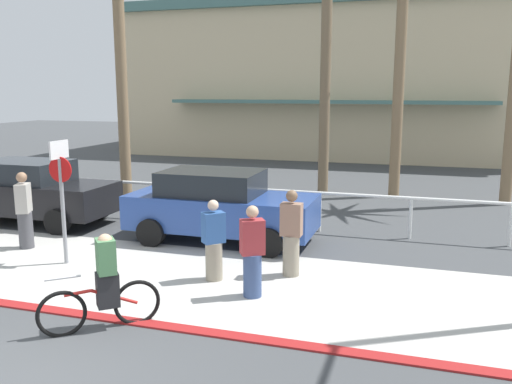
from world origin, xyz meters
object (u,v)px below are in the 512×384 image
Objects in this scene: palm_tree_1 at (120,25)px; pedestrian_3 at (24,214)px; pedestrian_2 at (252,256)px; car_blue_2 at (220,205)px; car_black_1 at (32,191)px; pedestrian_0 at (291,237)px; stop_sign_bike_lane at (61,184)px; palm_tree_3 at (402,26)px; pedestrian_1 at (214,244)px; palm_tree_2 at (327,1)px; cyclist_red_0 at (104,285)px.

pedestrian_3 is at bearing -81.62° from palm_tree_1.
pedestrian_2 is at bearing -12.29° from pedestrian_3.
pedestrian_3 reaches higher than car_blue_2.
car_black_1 is 8.01m from pedestrian_0.
palm_tree_1 reaches higher than pedestrian_3.
stop_sign_bike_lane is 1.51× the size of pedestrian_0.
car_blue_2 is at bearing -117.39° from palm_tree_3.
stop_sign_bike_lane is at bearing -122.27° from palm_tree_3.
palm_tree_3 is 10.21m from pedestrian_0.
pedestrian_1 is (6.39, -2.78, -0.16)m from car_black_1.
palm_tree_3 is at bearing 36.59° from car_black_1.
palm_tree_2 is (6.01, 3.10, 0.89)m from palm_tree_1.
stop_sign_bike_lane is 4.24m from car_black_1.
car_black_1 reaches higher than cyclist_red_0.
palm_tree_3 is at bearing 80.94° from pedestrian_0.
palm_tree_3 is 11.08m from pedestrian_1.
palm_tree_3 reaches higher than pedestrian_3.
palm_tree_2 is 13.38m from cyclist_red_0.
palm_tree_1 is 6.03m from car_black_1.
pedestrian_0 is at bearing -83.46° from palm_tree_2.
palm_tree_2 is 11.07m from car_black_1.
palm_tree_3 is 9.18m from car_blue_2.
pedestrian_3 is (-5.15, -8.92, -5.64)m from palm_tree_2.
stop_sign_bike_lane is 0.34× the size of palm_tree_3.
palm_tree_1 reaches higher than car_black_1.
car_blue_2 is (-1.18, -7.02, -5.59)m from palm_tree_2.
pedestrian_1 is at bearing -23.51° from car_black_1.
car_black_1 and car_blue_2 have the same top height.
palm_tree_3 is at bearing 57.73° from stop_sign_bike_lane.
cyclist_red_0 is at bearing -37.46° from pedestrian_3.
palm_tree_1 reaches higher than stop_sign_bike_lane.
palm_tree_2 is at bearing 84.83° from cyclist_red_0.
palm_tree_1 reaches higher than cyclist_red_0.
pedestrian_1 is 0.95× the size of pedestrian_2.
palm_tree_3 is 11.39m from pedestrian_2.
cyclist_red_0 is (4.92, -8.93, -4.87)m from palm_tree_1.
palm_tree_2 is at bearing 93.62° from pedestrian_2.
pedestrian_2 is (0.64, -10.18, -5.71)m from palm_tree_2.
palm_tree_2 is at bearing 80.43° from car_blue_2.
stop_sign_bike_lane is 0.30× the size of palm_tree_2.
stop_sign_bike_lane is 0.58× the size of car_blue_2.
car_blue_2 is at bearing 108.83° from pedestrian_1.
pedestrian_3 reaches higher than pedestrian_0.
car_blue_2 is 5.02m from cyclist_red_0.
stop_sign_bike_lane is 0.58× the size of car_black_1.
pedestrian_2 is at bearing -24.64° from car_black_1.
car_black_1 is (-9.14, -6.79, -4.71)m from palm_tree_3.
cyclist_red_0 is at bearing -95.17° from palm_tree_2.
palm_tree_3 reaches higher than stop_sign_bike_lane.
stop_sign_bike_lane reaches higher than cyclist_red_0.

